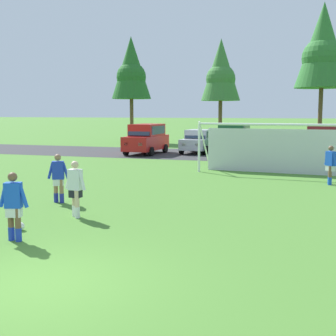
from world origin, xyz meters
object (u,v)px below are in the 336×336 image
Objects in this scene: parked_car_slot_left at (199,141)px; parked_car_slot_center_right at (322,141)px; parked_car_slot_far_left at (146,139)px; player_winger_left at (75,189)px; soccer_ball at (20,226)px; player_midfield_center at (58,178)px; parked_car_slot_center_left at (234,139)px; parked_car_slot_center at (276,143)px; soccer_goal at (275,147)px; player_striker_near at (14,207)px; player_defender_far at (330,165)px.

parked_car_slot_center_right is (8.64, -0.46, 0.24)m from parked_car_slot_left.
parked_car_slot_center_right is (12.05, 1.47, 0.00)m from parked_car_slot_far_left.
player_winger_left is at bearing -109.02° from parked_car_slot_center_right.
soccer_ball is 3.68m from player_midfield_center.
parked_car_slot_left is (0.08, 19.43, 0.05)m from player_midfield_center.
soccer_ball is 0.05× the size of parked_car_slot_left.
parked_car_slot_center is at bearing 4.96° from parked_car_slot_center_left.
parked_car_slot_left is at bearing 179.19° from parked_car_slot_center.
soccer_goal is 9.79m from parked_car_slot_center.
player_striker_near is 4.54m from player_midfield_center.
parked_car_slot_center_left reaches higher than player_midfield_center.
player_striker_near is at bearing -86.78° from parked_car_slot_left.
player_striker_near is at bearing -107.41° from parked_car_slot_center_right.
player_winger_left is at bearing -112.80° from soccer_goal.
player_defender_far is (2.50, -2.81, -0.47)m from soccer_goal.
parked_car_slot_center is at bearing 93.61° from soccer_goal.
player_striker_near is 1.00× the size of player_winger_left.
parked_car_slot_far_left is 0.99× the size of parked_car_slot_center_right.
parked_car_slot_far_left is (-12.18, 10.72, 0.29)m from player_defender_far.
player_striker_near is 13.35m from player_defender_far.
soccer_ball is 12.96m from player_defender_far.
parked_car_slot_center is (4.31, 23.66, 0.05)m from player_striker_near.
player_defender_far is 0.35× the size of parked_car_slot_center_left.
player_defender_far is at bearing -48.26° from soccer_goal.
soccer_ball is 14.18m from soccer_goal.
player_defender_far is at bearing -63.71° from parked_car_slot_center_left.
soccer_goal is 9.68m from parked_car_slot_center_right.
parked_car_slot_center is at bearing 78.89° from player_winger_left.
player_winger_left is at bearing -85.91° from parked_car_slot_left.
player_striker_near is 1.00× the size of player_defender_far.
parked_car_slot_center_right reaches higher than player_winger_left.
player_midfield_center is at bearing 108.20° from player_striker_near.
parked_car_slot_far_left and parked_car_slot_center_right have the same top height.
player_midfield_center is at bearing -123.46° from soccer_goal.
parked_car_slot_left is (-1.34, 23.74, 0.05)m from player_striker_near.
player_winger_left is at bearing -101.11° from parked_car_slot_center.
parked_car_slot_left reaches higher than player_winger_left.
soccer_ball is at bearing -109.46° from player_winger_left.
player_defender_far is 0.35× the size of parked_car_slot_far_left.
soccer_ball is 23.33m from parked_car_slot_center.
player_defender_far is (7.88, 10.27, 0.71)m from soccer_ball.
parked_car_slot_center_right reaches higher than player_defender_far.
player_midfield_center is at bearing -79.21° from parked_car_slot_far_left.
soccer_goal is at bearing -39.28° from parked_car_slot_far_left.
soccer_goal is at bearing -104.22° from parked_car_slot_center_right.
parked_car_slot_center reaches higher than player_defender_far.
soccer_goal is 1.61× the size of parked_car_slot_center_right.
player_midfield_center is (-1.42, 4.31, 0.00)m from player_striker_near.
parked_car_slot_far_left is 1.10× the size of parked_car_slot_left.
parked_car_slot_center_right is at bearing 70.95° from soccer_ball.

